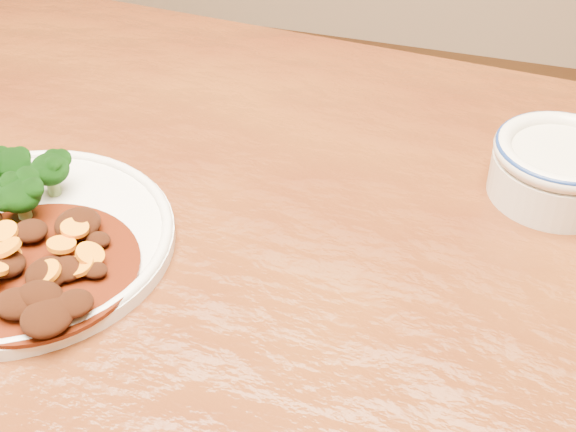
% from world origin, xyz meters
% --- Properties ---
extents(dining_table, '(1.57, 1.02, 0.75)m').
position_xyz_m(dining_table, '(0.00, 0.00, 0.67)').
color(dining_table, '#603111').
rests_on(dining_table, ground).
extents(dinner_plate, '(0.25, 0.25, 0.02)m').
position_xyz_m(dinner_plate, '(-0.14, -0.01, 0.76)').
color(dinner_plate, silver).
rests_on(dinner_plate, dining_table).
extents(mince_stew, '(0.16, 0.16, 0.03)m').
position_xyz_m(mince_stew, '(-0.10, -0.05, 0.77)').
color(mince_stew, '#401206').
rests_on(mince_stew, dinner_plate).
extents(dip_bowl, '(0.12, 0.12, 0.05)m').
position_xyz_m(dip_bowl, '(0.28, 0.20, 0.78)').
color(dip_bowl, beige).
rests_on(dip_bowl, dining_table).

